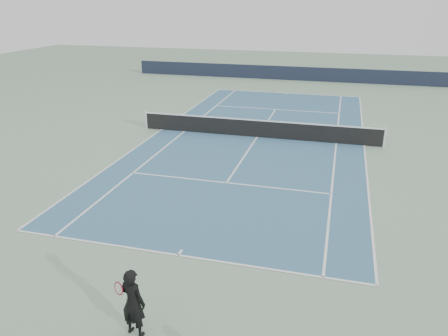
# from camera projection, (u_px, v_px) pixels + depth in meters

# --- Properties ---
(ground) EXTENTS (80.00, 80.00, 0.00)m
(ground) POSITION_uv_depth(u_px,v_px,m) (257.00, 137.00, 23.30)
(ground) COLOR gray
(court_surface) EXTENTS (10.97, 23.77, 0.01)m
(court_surface) POSITION_uv_depth(u_px,v_px,m) (257.00, 137.00, 23.30)
(court_surface) COLOR #376483
(court_surface) RESTS_ON ground
(tennis_net) EXTENTS (12.90, 0.10, 1.07)m
(tennis_net) POSITION_uv_depth(u_px,v_px,m) (257.00, 128.00, 23.12)
(tennis_net) COLOR silver
(tennis_net) RESTS_ON ground
(windscreen_far) EXTENTS (30.00, 0.25, 1.20)m
(windscreen_far) POSITION_uv_depth(u_px,v_px,m) (296.00, 73.00, 39.16)
(windscreen_far) COLOR black
(windscreen_far) RESTS_ON ground
(tennis_player) EXTENTS (0.80, 0.56, 1.66)m
(tennis_player) POSITION_uv_depth(u_px,v_px,m) (133.00, 302.00, 9.40)
(tennis_player) COLOR black
(tennis_player) RESTS_ON ground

